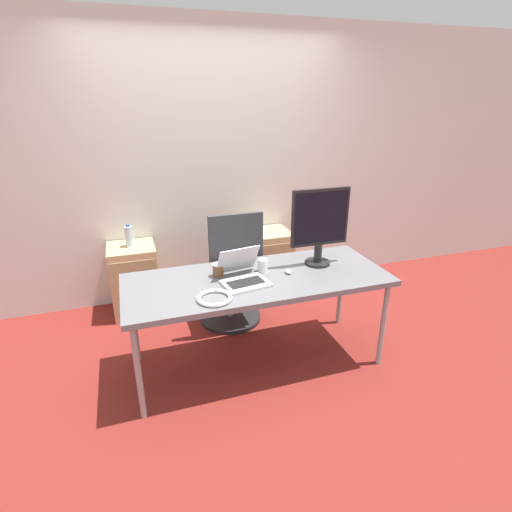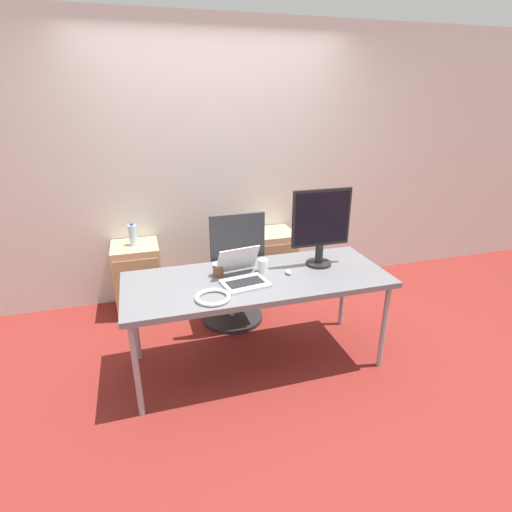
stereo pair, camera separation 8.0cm
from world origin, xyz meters
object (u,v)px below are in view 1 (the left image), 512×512
object	(u,v)px
water_bottle	(129,236)
coffee_cup_white	(263,266)
laptop_center	(243,275)
cabinet_right	(269,262)
monitor	(320,224)
coffee_cup_brown	(218,270)
cabinet_left	(135,279)
mouse	(288,272)
cable_coil	(214,298)
office_chair	(231,282)

from	to	relation	value
water_bottle	coffee_cup_white	world-z (taller)	water_bottle
laptop_center	coffee_cup_white	bearing A→B (deg)	31.13
cabinet_right	water_bottle	xyz separation A→B (m)	(-1.34, 0.00, 0.43)
monitor	coffee_cup_brown	distance (m)	0.83
water_bottle	coffee_cup_brown	world-z (taller)	water_bottle
coffee_cup_white	cabinet_left	bearing A→B (deg)	131.08
coffee_cup_white	mouse	bearing A→B (deg)	-29.40
coffee_cup_white	coffee_cup_brown	size ratio (longest dim) A/B	1.02
cabinet_left	mouse	world-z (taller)	mouse
cabinet_left	cabinet_right	distance (m)	1.34
cabinet_left	laptop_center	bearing A→B (deg)	-57.99
cabinet_right	mouse	size ratio (longest dim) A/B	10.62
laptop_center	mouse	bearing A→B (deg)	3.34
laptop_center	monitor	bearing A→B (deg)	10.64
monitor	mouse	world-z (taller)	monitor
mouse	water_bottle	bearing A→B (deg)	133.33
mouse	cable_coil	distance (m)	0.64
laptop_center	coffee_cup_brown	distance (m)	0.20
water_bottle	cabinet_right	bearing A→B (deg)	-0.09
office_chair	cabinet_right	bearing A→B (deg)	43.34
water_bottle	laptop_center	distance (m)	1.36
office_chair	coffee_cup_brown	bearing A→B (deg)	-113.92
monitor	office_chair	bearing A→B (deg)	136.26
cabinet_left	water_bottle	size ratio (longest dim) A/B	3.17
coffee_cup_white	cabinet_right	bearing A→B (deg)	67.50
mouse	laptop_center	bearing A→B (deg)	-176.66
mouse	coffee_cup_brown	world-z (taller)	coffee_cup_brown
cabinet_left	coffee_cup_brown	xyz separation A→B (m)	(0.58, -1.02, 0.44)
cabinet_right	coffee_cup_white	xyz separation A→B (m)	(-0.43, -1.04, 0.44)
office_chair	monitor	xyz separation A→B (m)	(0.55, -0.53, 0.64)
monitor	water_bottle	bearing A→B (deg)	142.64
water_bottle	cable_coil	distance (m)	1.44
water_bottle	coffee_cup_white	size ratio (longest dim) A/B	2.11
cable_coil	office_chair	bearing A→B (deg)	68.65
laptop_center	coffee_cup_white	distance (m)	0.22
cable_coil	water_bottle	bearing A→B (deg)	109.21
mouse	cable_coil	size ratio (longest dim) A/B	0.27
cabinet_left	cable_coil	distance (m)	1.49
water_bottle	monitor	xyz separation A→B (m)	(1.36, -1.04, 0.29)
cabinet_right	cable_coil	distance (m)	1.66
cabinet_right	mouse	distance (m)	1.24
cabinet_right	laptop_center	xyz separation A→B (m)	(-0.62, -1.16, 0.44)
coffee_cup_brown	coffee_cup_white	bearing A→B (deg)	-4.59
office_chair	monitor	distance (m)	1.00
coffee_cup_brown	mouse	bearing A→B (deg)	-13.52
cabinet_left	cable_coil	xyz separation A→B (m)	(0.47, -1.36, 0.41)
coffee_cup_white	coffee_cup_brown	bearing A→B (deg)	175.41
laptop_center	monitor	distance (m)	0.70
monitor	coffee_cup_white	xyz separation A→B (m)	(-0.45, -0.01, -0.27)
cabinet_left	cable_coil	world-z (taller)	cable_coil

